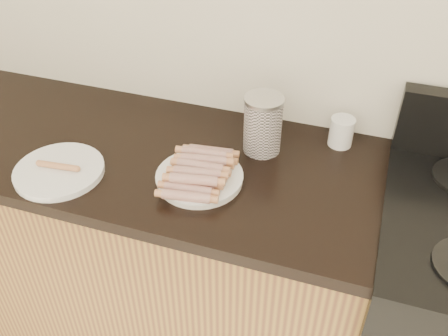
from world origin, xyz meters
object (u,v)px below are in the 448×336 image
(side_plate, at_px, (59,171))
(mug, at_px, (341,132))
(canister, at_px, (263,124))
(main_plate, at_px, (200,178))

(side_plate, relative_size, mug, 2.79)
(canister, bearing_deg, main_plate, -122.05)
(mug, bearing_deg, side_plate, -151.66)
(side_plate, xyz_separation_m, mug, (0.75, 0.40, 0.04))
(canister, relative_size, mug, 1.97)
(side_plate, bearing_deg, mug, 28.34)
(side_plate, xyz_separation_m, canister, (0.53, 0.30, 0.08))
(canister, bearing_deg, side_plate, -150.15)
(main_plate, relative_size, side_plate, 0.95)
(canister, bearing_deg, mug, 24.64)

